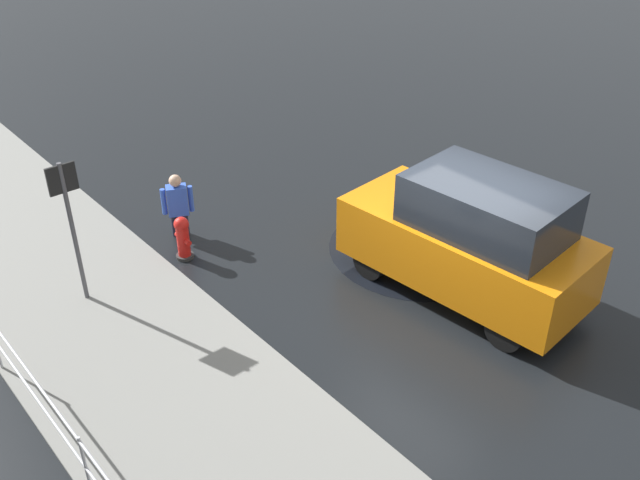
# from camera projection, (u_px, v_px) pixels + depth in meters

# --- Properties ---
(ground_plane) EXTENTS (60.00, 60.00, 0.00)m
(ground_plane) POSITION_uv_depth(u_px,v_px,m) (436.00, 306.00, 11.23)
(ground_plane) COLOR black
(kerb_strip) EXTENTS (24.00, 3.20, 0.04)m
(kerb_strip) POSITION_uv_depth(u_px,v_px,m) (211.00, 437.00, 8.91)
(kerb_strip) COLOR slate
(kerb_strip) RESTS_ON ground
(moving_hatchback) EXTENTS (4.04, 2.05, 2.06)m
(moving_hatchback) POSITION_uv_depth(u_px,v_px,m) (470.00, 238.00, 11.01)
(moving_hatchback) COLOR orange
(moving_hatchback) RESTS_ON ground
(fire_hydrant) EXTENTS (0.42, 0.31, 0.80)m
(fire_hydrant) POSITION_uv_depth(u_px,v_px,m) (183.00, 238.00, 12.21)
(fire_hydrant) COLOR red
(fire_hydrant) RESTS_ON ground
(pedestrian) EXTENTS (0.37, 0.52, 1.22)m
(pedestrian) POSITION_uv_depth(u_px,v_px,m) (178.00, 202.00, 12.70)
(pedestrian) COLOR blue
(pedestrian) RESTS_ON ground
(sign_post) EXTENTS (0.07, 0.44, 2.40)m
(sign_post) POSITION_uv_depth(u_px,v_px,m) (69.00, 213.00, 10.56)
(sign_post) COLOR #4C4C51
(sign_post) RESTS_ON ground
(puddle_patch) EXTENTS (3.25, 3.25, 0.01)m
(puddle_patch) POSITION_uv_depth(u_px,v_px,m) (420.00, 248.00, 12.69)
(puddle_patch) COLOR black
(puddle_patch) RESTS_ON ground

